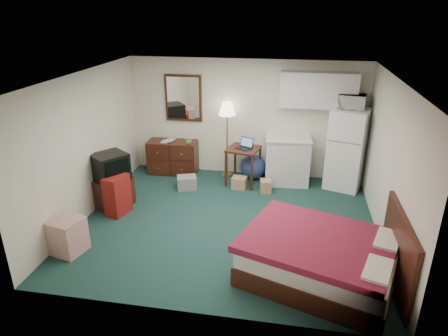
% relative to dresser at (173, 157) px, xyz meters
% --- Properties ---
extents(floor, '(5.00, 4.50, 0.01)m').
position_rel_dresser_xyz_m(floor, '(1.58, -1.98, -0.37)').
color(floor, black).
rests_on(floor, ground).
extents(ceiling, '(5.00, 4.50, 0.01)m').
position_rel_dresser_xyz_m(ceiling, '(1.58, -1.98, 2.13)').
color(ceiling, beige).
rests_on(ceiling, walls).
extents(walls, '(5.01, 4.51, 2.50)m').
position_rel_dresser_xyz_m(walls, '(1.58, -1.98, 0.88)').
color(walls, beige).
rests_on(walls, floor).
extents(mirror, '(0.80, 0.06, 1.00)m').
position_rel_dresser_xyz_m(mirror, '(0.23, 0.24, 1.28)').
color(mirror, white).
rests_on(mirror, walls).
extents(upper_cabinets, '(1.50, 0.35, 0.70)m').
position_rel_dresser_xyz_m(upper_cabinets, '(3.03, 0.10, 1.58)').
color(upper_cabinets, silver).
rests_on(upper_cabinets, walls).
extents(headboard, '(0.06, 1.56, 1.00)m').
position_rel_dresser_xyz_m(headboard, '(4.04, -3.25, 0.18)').
color(headboard, black).
rests_on(headboard, walls).
extents(dresser, '(1.09, 0.52, 0.73)m').
position_rel_dresser_xyz_m(dresser, '(0.00, 0.00, 0.00)').
color(dresser, black).
rests_on(dresser, floor).
extents(floor_lamp, '(0.44, 0.44, 1.64)m').
position_rel_dresser_xyz_m(floor_lamp, '(1.21, 0.07, 0.46)').
color(floor_lamp, '#C68330').
rests_on(floor_lamp, floor).
extents(desk, '(0.73, 0.73, 0.78)m').
position_rel_dresser_xyz_m(desk, '(1.61, -0.30, 0.03)').
color(desk, black).
rests_on(desk, floor).
extents(exercise_ball, '(0.60, 0.60, 0.55)m').
position_rel_dresser_xyz_m(exercise_ball, '(1.79, -0.02, -0.09)').
color(exercise_ball, navy).
rests_on(exercise_ball, floor).
extents(kitchen_counter, '(0.94, 0.74, 0.97)m').
position_rel_dresser_xyz_m(kitchen_counter, '(2.51, -0.07, 0.12)').
color(kitchen_counter, silver).
rests_on(kitchen_counter, floor).
extents(fridge, '(0.86, 0.86, 1.64)m').
position_rel_dresser_xyz_m(fridge, '(3.68, -0.10, 0.46)').
color(fridge, white).
rests_on(fridge, floor).
extents(bed, '(2.32, 2.06, 0.62)m').
position_rel_dresser_xyz_m(bed, '(3.06, -3.25, -0.06)').
color(bed, maroon).
rests_on(bed, floor).
extents(tv_stand, '(0.70, 0.74, 0.55)m').
position_rel_dresser_xyz_m(tv_stand, '(-0.63, -1.74, -0.09)').
color(tv_stand, black).
rests_on(tv_stand, floor).
extents(suitcase, '(0.38, 0.50, 0.73)m').
position_rel_dresser_xyz_m(suitcase, '(-0.42, -2.01, -0.00)').
color(suitcase, maroon).
rests_on(suitcase, floor).
extents(retail_box, '(0.53, 0.53, 0.55)m').
position_rel_dresser_xyz_m(retail_box, '(-0.66, -3.28, -0.09)').
color(retail_box, beige).
rests_on(retail_box, floor).
extents(file_bin, '(0.46, 0.40, 0.27)m').
position_rel_dresser_xyz_m(file_bin, '(0.52, -0.79, -0.23)').
color(file_bin, gray).
rests_on(file_bin, floor).
extents(cardboard_box_a, '(0.31, 0.27, 0.24)m').
position_rel_dresser_xyz_m(cardboard_box_a, '(1.57, -0.57, -0.24)').
color(cardboard_box_a, tan).
rests_on(cardboard_box_a, floor).
extents(cardboard_box_b, '(0.25, 0.29, 0.25)m').
position_rel_dresser_xyz_m(cardboard_box_b, '(2.12, -0.64, -0.24)').
color(cardboard_box_b, tan).
rests_on(cardboard_box_b, floor).
extents(laptop, '(0.38, 0.36, 0.21)m').
position_rel_dresser_xyz_m(laptop, '(1.62, -0.33, 0.52)').
color(laptop, black).
rests_on(laptop, desk).
extents(crt_tv, '(0.77, 0.77, 0.49)m').
position_rel_dresser_xyz_m(crt_tv, '(-0.63, -1.75, 0.43)').
color(crt_tv, black).
rests_on(crt_tv, tv_stand).
extents(microwave, '(0.55, 0.36, 0.34)m').
position_rel_dresser_xyz_m(microwave, '(3.66, -0.07, 1.45)').
color(microwave, white).
rests_on(microwave, fridge).
extents(book_a, '(0.16, 0.03, 0.22)m').
position_rel_dresser_xyz_m(book_a, '(-0.22, -0.04, 0.48)').
color(book_a, tan).
rests_on(book_a, dresser).
extents(book_b, '(0.18, 0.08, 0.25)m').
position_rel_dresser_xyz_m(book_b, '(-0.15, 0.07, 0.49)').
color(book_b, tan).
rests_on(book_b, dresser).
extents(mug, '(0.14, 0.11, 0.13)m').
position_rel_dresser_xyz_m(mug, '(0.40, -0.11, 0.43)').
color(mug, '#4C9746').
rests_on(mug, dresser).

